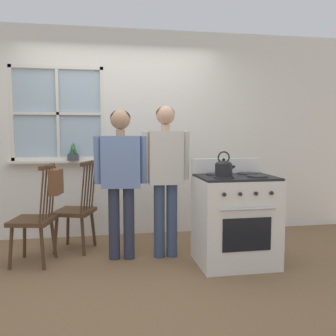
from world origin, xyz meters
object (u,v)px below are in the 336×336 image
(chair_near_wall, at_px, (77,211))
(person_elderly_left, at_px, (121,169))
(kettle, at_px, (224,168))
(person_teen_center, at_px, (166,167))
(potted_plant, at_px, (73,154))
(stove, at_px, (235,219))
(chair_by_window, at_px, (34,220))
(handbag, at_px, (56,181))

(chair_near_wall, xyz_separation_m, person_elderly_left, (0.49, -0.39, 0.52))
(kettle, bearing_deg, person_teen_center, 136.52)
(chair_near_wall, height_order, potted_plant, potted_plant)
(stove, bearing_deg, chair_by_window, 169.77)
(chair_near_wall, relative_size, person_elderly_left, 0.65)
(person_teen_center, xyz_separation_m, stove, (0.67, -0.34, -0.52))
(person_elderly_left, distance_m, potted_plant, 1.07)
(stove, height_order, handbag, stove)
(chair_near_wall, height_order, handbag, same)
(potted_plant, bearing_deg, stove, -36.61)
(potted_plant, relative_size, handbag, 0.82)
(chair_by_window, relative_size, chair_near_wall, 1.00)
(chair_by_window, height_order, person_elderly_left, person_elderly_left)
(chair_near_wall, xyz_separation_m, handbag, (-0.17, -0.43, 0.41))
(chair_near_wall, distance_m, handbag, 0.61)
(stove, bearing_deg, person_elderly_left, 162.67)
(person_elderly_left, distance_m, handbag, 0.68)
(chair_near_wall, xyz_separation_m, potted_plant, (-0.06, 0.52, 0.63))
(kettle, relative_size, potted_plant, 0.99)
(potted_plant, bearing_deg, person_elderly_left, -58.60)
(handbag, bearing_deg, person_teen_center, 0.85)
(chair_near_wall, relative_size, potted_plant, 4.16)
(handbag, bearing_deg, potted_plant, 83.08)
(chair_near_wall, relative_size, handbag, 3.39)
(chair_by_window, xyz_separation_m, person_teen_center, (1.38, -0.03, 0.53))
(chair_by_window, distance_m, stove, 2.08)
(chair_by_window, height_order, potted_plant, potted_plant)
(person_elderly_left, bearing_deg, handbag, -171.80)
(person_teen_center, height_order, kettle, person_teen_center)
(chair_by_window, height_order, chair_near_wall, same)
(person_elderly_left, xyz_separation_m, person_teen_center, (0.48, -0.02, 0.01))
(chair_by_window, xyz_separation_m, stove, (2.05, -0.37, 0.01))
(person_teen_center, bearing_deg, person_elderly_left, 178.86)
(potted_plant, distance_m, handbag, 0.98)
(stove, xyz_separation_m, handbag, (-1.82, 0.32, 0.40))
(chair_by_window, bearing_deg, chair_near_wall, 144.84)
(chair_by_window, bearing_deg, kettle, 86.59)
(person_elderly_left, bearing_deg, potted_plant, 126.47)
(chair_by_window, relative_size, person_elderly_left, 0.65)
(stove, bearing_deg, chair_near_wall, 155.56)
(chair_near_wall, height_order, person_elderly_left, person_elderly_left)
(potted_plant, bearing_deg, kettle, -42.43)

